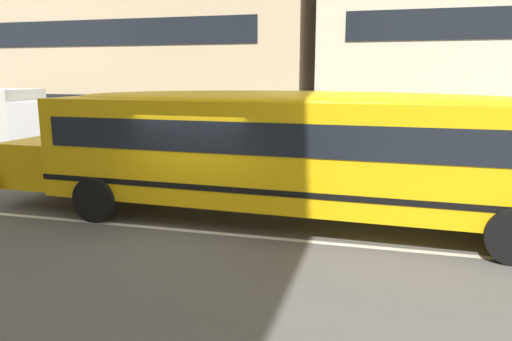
% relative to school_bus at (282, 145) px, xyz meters
% --- Properties ---
extents(ground_plane, '(400.00, 400.00, 0.00)m').
position_rel_school_bus_xyz_m(ground_plane, '(-1.75, -1.25, -1.78)').
color(ground_plane, '#54514F').
extents(sidewalk_far, '(120.00, 3.00, 0.01)m').
position_rel_school_bus_xyz_m(sidewalk_far, '(-1.75, 6.94, -1.77)').
color(sidewalk_far, gray).
rests_on(sidewalk_far, ground_plane).
extents(lane_centreline, '(110.00, 0.16, 0.01)m').
position_rel_school_bus_xyz_m(lane_centreline, '(-1.75, -1.25, -1.78)').
color(lane_centreline, silver).
rests_on(lane_centreline, ground_plane).
extents(school_bus, '(13.48, 3.44, 3.00)m').
position_rel_school_bus_xyz_m(school_bus, '(0.00, 0.00, 0.00)').
color(school_bus, yellow).
rests_on(school_bus, ground_plane).
extents(box_truck, '(6.11, 2.63, 2.82)m').
position_rel_school_bus_xyz_m(box_truck, '(-11.75, 4.31, -0.24)').
color(box_truck, silver).
rests_on(box_truck, ground_plane).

